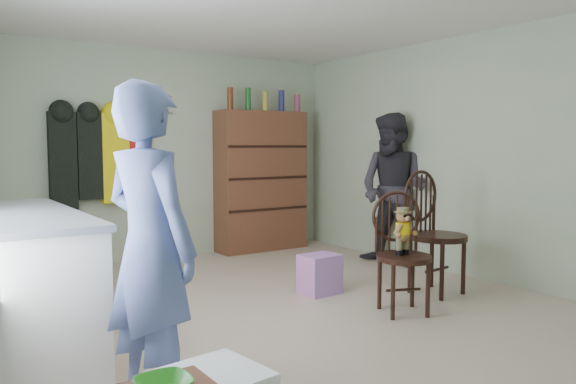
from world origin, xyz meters
TOP-DOWN VIEW (x-y plane):
  - ground_plane at (0.00, 0.00)m, footprint 5.00×5.00m
  - room_walls at (0.00, 0.53)m, footprint 5.00×5.00m
  - counter at (-1.95, 0.00)m, footprint 0.64×1.86m
  - chair_front at (0.76, -0.70)m, footprint 0.57×0.57m
  - chair_far at (1.44, -0.42)m, footprint 0.55×0.55m
  - striped_bag at (0.55, 0.12)m, footprint 0.36×0.29m
  - person_left at (-1.55, -1.20)m, footprint 0.56×0.70m
  - person_right at (2.00, 0.65)m, footprint 0.85×0.98m
  - dresser at (1.25, 2.30)m, footprint 1.20×0.39m
  - coat_rack at (-0.83, 2.38)m, footprint 1.42×0.12m

SIDE VIEW (x-z plane):
  - ground_plane at x=0.00m, z-range 0.00..0.00m
  - striped_bag at x=0.55m, z-range 0.00..0.36m
  - counter at x=-1.95m, z-range 0.00..0.94m
  - chair_front at x=0.76m, z-range 0.07..1.06m
  - chair_far at x=1.44m, z-range 0.04..1.18m
  - person_left at x=-1.55m, z-range 0.00..1.69m
  - person_right at x=2.00m, z-range 0.00..1.73m
  - dresser at x=1.25m, z-range -0.13..1.95m
  - coat_rack at x=-0.83m, z-range 0.70..1.80m
  - room_walls at x=0.00m, z-range -0.92..4.08m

